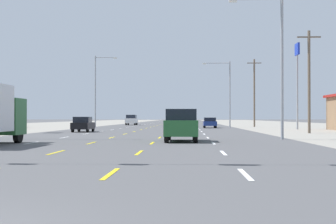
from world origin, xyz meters
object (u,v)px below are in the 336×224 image
(suv_inner_right_near, at_px, (181,125))
(streetlight_right_row_0, at_px, (277,57))
(sedan_far_right_midfar, at_px, (210,123))
(sedan_inner_right_far, at_px, (186,122))
(sedan_inner_right_farthest, at_px, (187,120))
(streetlight_right_row_1, at_px, (227,89))
(pole_sign_right_row_1, at_px, (297,67))
(hatchback_far_left_mid, at_px, (83,124))
(suv_far_left_farther, at_px, (131,120))
(streetlight_left_row_1, at_px, (97,87))

(suv_inner_right_near, distance_m, streetlight_right_row_0, 8.44)
(suv_inner_right_near, relative_size, streetlight_right_row_0, 0.50)
(sedan_far_right_midfar, distance_m, sedan_inner_right_far, 13.88)
(suv_inner_right_near, height_order, sedan_inner_right_far, suv_inner_right_near)
(sedan_inner_right_farthest, xyz_separation_m, streetlight_right_row_1, (6.02, -57.96, 4.97))
(sedan_inner_right_far, relative_size, pole_sign_right_row_1, 0.43)
(streetlight_right_row_0, bearing_deg, hatchback_far_left_mid, 136.37)
(hatchback_far_left_mid, height_order, suv_far_left_farther, suv_far_left_farther)
(pole_sign_right_row_1, xyz_separation_m, streetlight_right_row_1, (-7.55, 12.67, -1.94))
(hatchback_far_left_mid, relative_size, streetlight_left_row_1, 0.36)
(suv_far_left_farther, relative_size, streetlight_left_row_1, 0.45)
(hatchback_far_left_mid, xyz_separation_m, sedan_far_right_midfar, (13.77, 19.66, -0.03))
(suv_inner_right_near, relative_size, sedan_inner_right_farthest, 1.09)
(pole_sign_right_row_1, bearing_deg, streetlight_right_row_0, -105.46)
(sedan_inner_right_farthest, xyz_separation_m, streetlight_right_row_0, (6.09, -97.66, 4.83))
(suv_inner_right_near, relative_size, suv_far_left_farther, 1.00)
(streetlight_left_row_1, bearing_deg, sedan_inner_right_farthest, 76.81)
(sedan_far_right_midfar, height_order, suv_far_left_farther, suv_far_left_farther)
(hatchback_far_left_mid, height_order, sedan_inner_right_far, hatchback_far_left_mid)
(suv_inner_right_near, distance_m, sedan_inner_right_farthest, 100.71)
(hatchback_far_left_mid, relative_size, suv_far_left_farther, 0.80)
(sedan_far_right_midfar, xyz_separation_m, sedan_inner_right_farthest, (-3.23, 62.15, 0.00))
(suv_inner_right_near, xyz_separation_m, sedan_inner_right_far, (0.14, 52.02, -0.27))
(suv_inner_right_near, relative_size, sedan_inner_right_far, 1.09)
(hatchback_far_left_mid, relative_size, sedan_inner_right_far, 0.87)
(pole_sign_right_row_1, bearing_deg, sedan_inner_right_farthest, 100.87)
(streetlight_right_row_1, bearing_deg, pole_sign_right_row_1, -59.22)
(suv_far_left_farther, height_order, streetlight_right_row_1, streetlight_right_row_1)
(sedan_inner_right_farthest, bearing_deg, streetlight_left_row_1, -103.19)
(suv_far_left_farther, xyz_separation_m, streetlight_right_row_0, (16.87, -60.67, 4.56))
(hatchback_far_left_mid, bearing_deg, suv_far_left_farther, 90.31)
(sedan_far_right_midfar, distance_m, streetlight_right_row_0, 35.96)
(suv_far_left_farther, bearing_deg, suv_inner_right_near, -80.67)
(pole_sign_right_row_1, height_order, streetlight_right_row_0, pole_sign_right_row_1)
(hatchback_far_left_mid, relative_size, streetlight_right_row_1, 0.39)
(suv_inner_right_near, distance_m, hatchback_far_left_mid, 21.48)
(sedan_far_right_midfar, distance_m, streetlight_right_row_1, 7.07)
(streetlight_left_row_1, relative_size, streetlight_right_row_1, 1.09)
(suv_inner_right_near, height_order, streetlight_right_row_1, streetlight_right_row_1)
(sedan_inner_right_far, distance_m, streetlight_right_row_1, 12.21)
(suv_inner_right_near, relative_size, hatchback_far_left_mid, 1.26)
(suv_inner_right_near, distance_m, streetlight_right_row_1, 43.46)
(hatchback_far_left_mid, relative_size, streetlight_right_row_0, 0.40)
(sedan_far_right_midfar, distance_m, suv_far_left_farther, 28.80)
(hatchback_far_left_mid, bearing_deg, streetlight_right_row_0, -43.63)
(suv_far_left_farther, distance_m, pole_sign_right_row_1, 42.06)
(hatchback_far_left_mid, distance_m, sedan_inner_right_far, 34.70)
(suv_far_left_farther, distance_m, sedan_inner_right_farthest, 38.53)
(pole_sign_right_row_1, bearing_deg, suv_inner_right_near, -114.79)
(sedan_inner_right_far, xyz_separation_m, pole_sign_right_row_1, (13.75, -21.95, 6.91))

